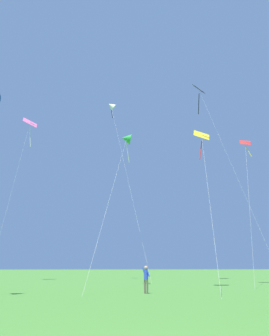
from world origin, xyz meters
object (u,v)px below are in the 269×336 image
at_px(kite_pink_low, 29,129).
at_px(kite_white_distant, 111,106).
at_px(kite_green_small, 126,139).
at_px(kite_black_large, 200,97).
at_px(person_in_red_shirt, 146,277).
at_px(kite_red_high, 246,149).
at_px(kite_yellow_diamond, 202,141).

bearing_deg(kite_pink_low, kite_white_distant, 12.04).
distance_m(kite_pink_low, kite_green_small, 15.98).
xyz_separation_m(kite_black_large, kite_white_distant, (-12.10, 3.43, -0.18)).
relative_size(kite_black_large, person_in_red_shirt, 16.32).
height_order(kite_black_large, kite_green_small, kite_black_large).
xyz_separation_m(kite_black_large, kite_red_high, (1.67, -7.95, -10.71)).
relative_size(kite_yellow_diamond, kite_red_high, 0.93).
relative_size(kite_black_large, kite_yellow_diamond, 1.95).
distance_m(kite_green_small, kite_white_distant, 15.58).
relative_size(kite_yellow_diamond, person_in_red_shirt, 8.39).
distance_m(kite_green_small, kite_red_high, 12.41).
height_order(kite_black_large, kite_yellow_diamond, kite_black_large).
height_order(kite_yellow_diamond, kite_white_distant, kite_white_distant).
relative_size(kite_green_small, kite_yellow_diamond, 1.06).
bearing_deg(kite_green_small, kite_yellow_diamond, -30.07).
xyz_separation_m(kite_yellow_diamond, kite_red_high, (6.06, 4.05, 1.10)).
relative_size(kite_pink_low, kite_yellow_diamond, 1.51).
height_order(kite_pink_low, kite_white_distant, kite_white_distant).
bearing_deg(kite_green_small, kite_red_high, 1.75).
relative_size(kite_black_large, kite_white_distant, 1.07).
bearing_deg(kite_red_high, kite_black_large, 101.87).
bearing_deg(person_in_red_shirt, kite_pink_low, 125.48).
xyz_separation_m(kite_pink_low, kite_green_small, (11.85, -9.53, -4.90)).
relative_size(kite_pink_low, kite_white_distant, 0.83).
distance_m(kite_white_distant, person_in_red_shirt, 30.19).
xyz_separation_m(kite_pink_low, kite_yellow_diamond, (18.20, -13.20, -6.41)).
bearing_deg(kite_red_high, kite_green_small, -178.25).
bearing_deg(kite_pink_low, kite_black_large, -3.03).
bearing_deg(kite_white_distant, kite_red_high, -39.58).
height_order(kite_yellow_diamond, kite_red_high, kite_red_high).
bearing_deg(kite_white_distant, kite_pink_low, -167.96).
relative_size(kite_green_small, person_in_red_shirt, 8.87).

